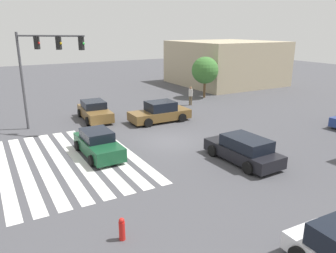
{
  "coord_description": "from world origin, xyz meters",
  "views": [
    {
      "loc": [
        17.67,
        -10.14,
        7.13
      ],
      "look_at": [
        0.0,
        0.0,
        1.02
      ],
      "focal_mm": 35.0,
      "sensor_mm": 36.0,
      "label": 1
    }
  ],
  "objects": [
    {
      "name": "corner_building",
      "position": [
        -16.72,
        18.38,
        2.78
      ],
      "size": [
        12.05,
        12.05,
        5.56
      ],
      "color": "tan",
      "rests_on": "ground_plane"
    },
    {
      "name": "car_1",
      "position": [
        -4.51,
        1.85,
        0.73
      ],
      "size": [
        2.25,
        4.84,
        1.61
      ],
      "rotation": [
        0.0,
        0.0,
        -1.58
      ],
      "color": "brown",
      "rests_on": "ground_plane"
    },
    {
      "name": "car_2",
      "position": [
        -7.64,
        -2.48,
        0.71
      ],
      "size": [
        4.64,
        2.31,
        1.51
      ],
      "rotation": [
        0.0,
        0.0,
        -0.05
      ],
      "color": "brown",
      "rests_on": "ground_plane"
    },
    {
      "name": "fire_hydrant",
      "position": [
        8.29,
        -6.61,
        0.43
      ],
      "size": [
        0.22,
        0.22,
        0.86
      ],
      "color": "red",
      "rests_on": "ground_plane"
    },
    {
      "name": "car_0",
      "position": [
        0.05,
        -4.73,
        0.68
      ],
      "size": [
        4.42,
        2.01,
        1.46
      ],
      "rotation": [
        0.0,
        0.0,
        0.02
      ],
      "color": "#144728",
      "rests_on": "ground_plane"
    },
    {
      "name": "tree_corner_a",
      "position": [
        -10.48,
        10.52,
        2.91
      ],
      "size": [
        2.83,
        2.83,
        4.33
      ],
      "color": "brown",
      "rests_on": "ground_plane"
    },
    {
      "name": "pedestrian",
      "position": [
        -8.12,
        7.17,
        1.03
      ],
      "size": [
        0.4,
        0.42,
        1.82
      ],
      "rotation": [
        0.0,
        0.0,
        -0.72
      ],
      "color": "brown",
      "rests_on": "ground_plane"
    },
    {
      "name": "car_6",
      "position": [
        5.05,
        1.92,
        0.7
      ],
      "size": [
        4.66,
        2.21,
        1.46
      ],
      "rotation": [
        0.0,
        0.0,
        3.17
      ],
      "color": "black",
      "rests_on": "ground_plane"
    },
    {
      "name": "ground_plane",
      "position": [
        0.0,
        0.0,
        0.0
      ],
      "size": [
        108.82,
        108.82,
        0.0
      ],
      "primitive_type": "plane",
      "color": "#47474C"
    },
    {
      "name": "traffic_signal_mast",
      "position": [
        -6.38,
        -6.38,
        5.06
      ],
      "size": [
        3.77,
        3.77,
        6.91
      ],
      "rotation": [
        0.0,
        0.0,
        0.79
      ],
      "color": "#47474C",
      "rests_on": "ground_plane"
    },
    {
      "name": "crosswalk_markings",
      "position": [
        0.0,
        -6.95,
        0.0
      ],
      "size": [
        10.86,
        8.2,
        0.01
      ],
      "rotation": [
        0.0,
        0.0,
        1.57
      ],
      "color": "silver",
      "rests_on": "ground_plane"
    }
  ]
}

